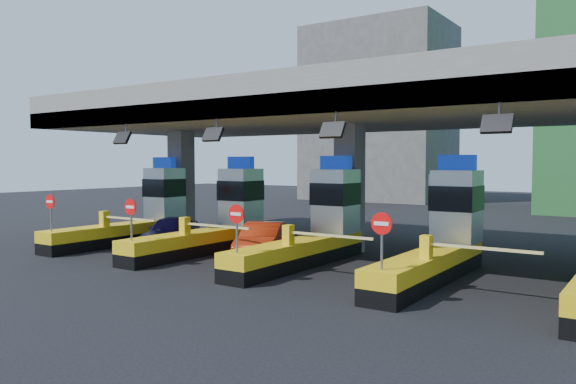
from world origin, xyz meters
The scene contains 9 objects.
ground centered at (0.00, 0.00, 0.00)m, with size 120.00×120.00×0.00m, color black.
toll_canopy centered at (0.00, 2.87, 6.13)m, with size 28.00×12.09×7.00m.
toll_lane_far_left centered at (-10.00, 0.28, 1.40)m, with size 4.43×8.00×4.16m.
toll_lane_left centered at (-5.00, 0.28, 1.40)m, with size 4.43×8.00×4.16m.
toll_lane_center centered at (0.00, 0.28, 1.40)m, with size 4.43×8.00×4.16m.
toll_lane_right centered at (5.00, 0.28, 1.40)m, with size 4.43×8.00×4.16m.
bg_building_concrete centered at (-14.00, 36.00, 9.00)m, with size 14.00×10.00×18.00m, color #4C4C49.
van centered at (-7.59, -0.13, 0.72)m, with size 1.69×4.21×1.43m, color black.
red_car centered at (-2.27, -0.17, 0.72)m, with size 1.51×4.34×1.43m, color #A4260C.
Camera 1 is at (11.28, -18.36, 3.87)m, focal length 35.00 mm.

